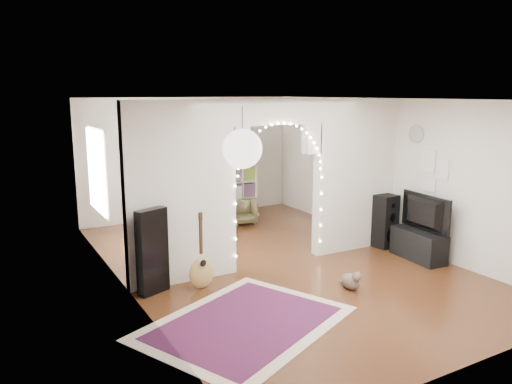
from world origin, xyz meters
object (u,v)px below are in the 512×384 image
floor_speaker (385,221)px  dining_chair_right (243,213)px  dining_chair_left (216,219)px  acoustic_guitar (201,261)px  dining_table (176,196)px  media_console (418,245)px  bookcase (225,183)px

floor_speaker → dining_chair_right: size_ratio=1.82×
dining_chair_left → dining_chair_right: bearing=37.5°
dining_chair_right → floor_speaker: bearing=-49.2°
acoustic_guitar → dining_table: acoustic_guitar is taller
acoustic_guitar → dining_chair_right: bearing=31.7°
acoustic_guitar → floor_speaker: size_ratio=0.99×
floor_speaker → media_console: (-0.00, -0.81, -0.23)m
media_console → bookcase: bearing=113.6°
dining_chair_left → dining_chair_right: 0.82m
acoustic_guitar → dining_chair_right: (2.25, 2.94, -0.18)m
acoustic_guitar → bookcase: bookcase is taller
floor_speaker → dining_chair_left: size_ratio=1.76×
dining_chair_right → media_console: bearing=-54.9°
floor_speaker → dining_chair_left: 3.37m
media_console → bookcase: size_ratio=0.65×
dining_table → media_console: bearing=-42.2°
dining_table → dining_chair_right: 1.49m
media_console → floor_speaker: bearing=94.8°
acoustic_guitar → dining_chair_left: acoustic_guitar is taller
floor_speaker → bookcase: (-1.51, 3.60, 0.29)m
dining_table → acoustic_guitar: bearing=-92.9°
bookcase → dining_chair_right: (0.01, -0.84, -0.53)m
bookcase → dining_chair_left: bearing=-107.3°
acoustic_guitar → dining_chair_left: (1.47, 2.67, -0.17)m
floor_speaker → media_console: size_ratio=0.97×
dining_table → dining_chair_left: 0.99m
floor_speaker → acoustic_guitar: bearing=177.2°
floor_speaker → media_console: floor_speaker is taller
bookcase → media_console: bearing=-54.1°
dining_table → bookcase: bearing=30.4°
acoustic_guitar → bookcase: (2.24, 3.79, 0.35)m
acoustic_guitar → floor_speaker: acoustic_guitar is taller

